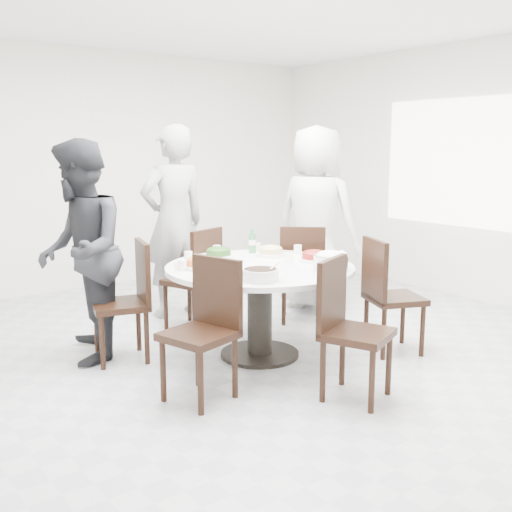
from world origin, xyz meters
TOP-DOWN VIEW (x-y plane):
  - floor at (0.00, 0.00)m, footprint 6.00×6.00m
  - wall_back at (0.00, 3.00)m, footprint 6.00×0.01m
  - wall_right at (3.00, 0.00)m, footprint 0.01×6.00m
  - window at (2.98, 0.00)m, footprint 0.04×2.20m
  - dining_table at (-0.02, -0.17)m, footprint 1.50×1.50m
  - chair_ne at (0.92, 0.38)m, footprint 0.59×0.59m
  - chair_n at (-0.07, 0.82)m, footprint 0.54×0.54m
  - chair_nw at (-0.95, 0.42)m, footprint 0.52×0.52m
  - chair_sw at (-0.86, -0.61)m, footprint 0.52×0.52m
  - chair_s at (-0.00, -1.22)m, footprint 0.55×0.55m
  - chair_se at (0.94, -0.75)m, footprint 0.55×0.55m
  - diner_right at (1.33, 0.64)m, footprint 0.85×1.06m
  - diner_middle at (0.03, 1.30)m, footprint 0.70×0.47m
  - diner_left at (-1.18, 0.62)m, footprint 0.93×1.03m
  - dish_greens at (-0.09, 0.31)m, footprint 0.27×0.27m
  - dish_pale at (0.31, 0.11)m, footprint 0.26×0.26m
  - dish_orange at (-0.46, 0.03)m, footprint 0.26×0.26m
  - dish_redbrown at (0.45, -0.30)m, footprint 0.26×0.26m
  - dish_tofu at (-0.46, -0.40)m, footprint 0.25×0.25m
  - rice_bowl at (0.31, -0.64)m, footprint 0.26×0.26m
  - soup_bowl at (-0.33, -0.59)m, footprint 0.27×0.27m
  - beverage_bottle at (0.28, 0.33)m, footprint 0.06×0.06m
  - tea_cups at (-0.01, 0.41)m, footprint 0.07×0.07m
  - chopsticks at (-0.05, 0.53)m, footprint 0.24×0.04m

SIDE VIEW (x-z plane):
  - floor at x=0.00m, z-range -0.01..0.01m
  - dining_table at x=-0.02m, z-range 0.00..0.75m
  - chair_ne at x=0.92m, z-range 0.00..0.95m
  - chair_n at x=-0.07m, z-range 0.00..0.95m
  - chair_nw at x=-0.95m, z-range 0.00..0.95m
  - chair_sw at x=-0.86m, z-range 0.00..0.95m
  - chair_s at x=0.00m, z-range 0.00..0.95m
  - chair_se at x=0.94m, z-range 0.00..0.95m
  - chopsticks at x=-0.05m, z-range 0.75..0.76m
  - dish_tofu at x=-0.46m, z-range 0.75..0.81m
  - dish_redbrown at x=0.45m, z-range 0.75..0.82m
  - dish_orange at x=-0.46m, z-range 0.75..0.82m
  - dish_greens at x=-0.09m, z-range 0.75..0.82m
  - dish_pale at x=0.31m, z-range 0.75..0.82m
  - tea_cups at x=-0.01m, z-range 0.75..0.83m
  - soup_bowl at x=-0.33m, z-range 0.75..0.83m
  - rice_bowl at x=0.31m, z-range 0.75..0.86m
  - beverage_bottle at x=0.28m, z-range 0.75..0.97m
  - diner_left at x=-1.18m, z-range 0.00..1.75m
  - diner_middle at x=0.03m, z-range 0.00..1.89m
  - diner_right at x=1.33m, z-range 0.00..1.89m
  - wall_back at x=0.00m, z-range 0.00..2.80m
  - wall_right at x=3.00m, z-range 0.00..2.80m
  - window at x=2.98m, z-range 0.80..2.20m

